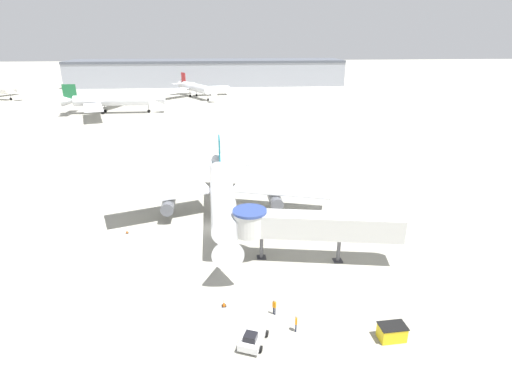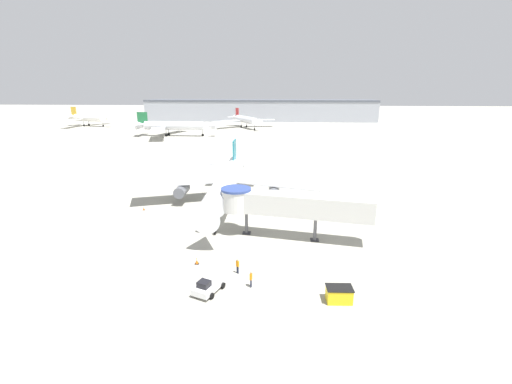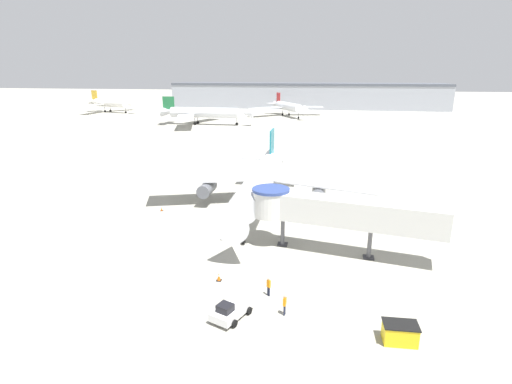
# 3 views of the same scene
# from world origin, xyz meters

# --- Properties ---
(ground_plane) EXTENTS (800.00, 800.00, 0.00)m
(ground_plane) POSITION_xyz_m (0.00, 0.00, 0.00)
(ground_plane) COLOR #9E9B8E
(main_airplane) EXTENTS (34.07, 32.70, 9.54)m
(main_airplane) POSITION_xyz_m (1.87, 3.04, 4.04)
(main_airplane) COLOR silver
(main_airplane) RESTS_ON ground_plane
(jet_bridge) EXTENTS (19.90, 6.42, 6.40)m
(jet_bridge) POSITION_xyz_m (11.46, -9.48, 4.72)
(jet_bridge) COLOR silver
(jet_bridge) RESTS_ON ground_plane
(pushback_tug_white) EXTENTS (3.05, 4.07, 1.51)m
(pushback_tug_white) POSITION_xyz_m (4.17, -23.02, 0.67)
(pushback_tug_white) COLOR silver
(pushback_tug_white) RESTS_ON ground_plane
(service_container_yellow) EXTENTS (2.53, 1.69, 1.47)m
(service_container_yellow) POSITION_xyz_m (16.66, -23.70, 0.74)
(service_container_yellow) COLOR yellow
(service_container_yellow) RESTS_ON ground_plane
(traffic_cone_starboard_wing) EXTENTS (0.41, 0.41, 0.68)m
(traffic_cone_starboard_wing) POSITION_xyz_m (15.28, 2.56, 0.33)
(traffic_cone_starboard_wing) COLOR black
(traffic_cone_starboard_wing) RESTS_ON ground_plane
(traffic_cone_port_wing) EXTENTS (0.37, 0.37, 0.62)m
(traffic_cone_port_wing) POSITION_xyz_m (-11.48, -0.39, 0.29)
(traffic_cone_port_wing) COLOR black
(traffic_cone_port_wing) RESTS_ON ground_plane
(traffic_cone_near_nose) EXTENTS (0.48, 0.48, 0.78)m
(traffic_cone_near_nose) POSITION_xyz_m (1.66, -17.64, 0.38)
(traffic_cone_near_nose) COLOR black
(traffic_cone_near_nose) RESTS_ON ground_plane
(ground_crew_marshaller) EXTENTS (0.26, 0.37, 1.77)m
(ground_crew_marshaller) POSITION_xyz_m (8.24, -21.93, 1.02)
(ground_crew_marshaller) COLOR #1E2338
(ground_crew_marshaller) RESTS_ON ground_plane
(ground_crew_wing_walker) EXTENTS (0.38, 0.35, 1.71)m
(ground_crew_wing_walker) POSITION_xyz_m (6.56, -19.36, 0.99)
(ground_crew_wing_walker) COLOR #1E2338
(ground_crew_wing_walker) RESTS_ON ground_plane
(background_jet_green_tail) EXTENTS (34.89, 39.09, 10.06)m
(background_jet_green_tail) POSITION_xyz_m (-36.14, 93.06, 4.42)
(background_jet_green_tail) COLOR silver
(background_jet_green_tail) RESTS_ON ground_plane
(background_jet_red_tail) EXTENTS (32.13, 30.88, 9.67)m
(background_jet_red_tail) POSITION_xyz_m (-8.47, 128.92, 4.26)
(background_jet_red_tail) COLOR silver
(background_jet_red_tail) RESTS_ON ground_plane
(background_jet_gold_tail) EXTENTS (28.63, 31.21, 10.22)m
(background_jet_gold_tail) POSITION_xyz_m (-95.11, 130.76, 4.49)
(background_jet_gold_tail) COLOR white
(background_jet_gold_tail) RESTS_ON ground_plane
(terminal_building) EXTENTS (144.93, 24.30, 13.21)m
(terminal_building) POSITION_xyz_m (-3.76, 175.00, 6.61)
(terminal_building) COLOR #999EA8
(terminal_building) RESTS_ON ground_plane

